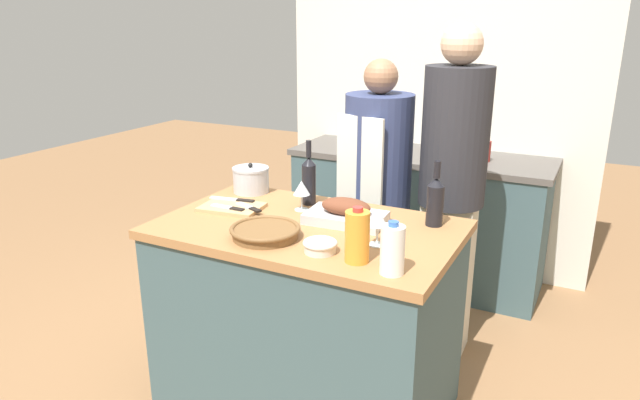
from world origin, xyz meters
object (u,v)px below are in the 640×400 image
Objects in this scene: stock_pot at (251,180)px; juice_jug at (357,236)px; knife_paring at (229,208)px; person_cook_aproned at (377,189)px; person_cook_guest at (452,179)px; roasting_pan at (346,213)px; wine_bottle_dark at (309,179)px; cutting_board at (232,207)px; condiment_bottle_tall at (382,134)px; wine_bottle_green at (435,200)px; knife_bread at (249,207)px; condiment_bottle_short at (487,151)px; milk_jug at (392,250)px; knife_chef at (234,199)px; wine_glass_left at (302,189)px; wine_glass_right at (378,219)px; mixing_bowl at (320,246)px; wicker_basket at (265,231)px.

stock_pot is 0.89× the size of juice_jug.
person_cook_aproned is at bearing 64.07° from knife_paring.
person_cook_aproned is 0.44m from person_cook_guest.
wine_bottle_dark is at bearing 149.17° from roasting_pan.
cutting_board is 0.39m from wine_bottle_dark.
condiment_bottle_tall is at bearing 83.64° from stock_pot.
wine_bottle_green reaches higher than knife_bread.
knife_paring reaches higher than cutting_board.
juice_jug is at bearing -17.96° from knife_paring.
wine_bottle_dark is at bearing -6.11° from stock_pot.
condiment_bottle_short is (0.94, 1.31, -0.02)m from stock_pot.
person_cook_guest is (0.42, -0.00, 0.12)m from person_cook_aproned.
stock_pot is (-0.63, 0.20, 0.02)m from roasting_pan.
person_cook_guest is (0.07, 1.08, -0.04)m from juice_jug.
knife_chef is (-0.96, 0.40, -0.07)m from milk_jug.
wine_glass_right reaches higher than wine_glass_left.
roasting_pan reaches higher than knife_chef.
person_cook_guest is at bearing 45.20° from knife_paring.
wine_glass_right is at bearing 44.25° from mixing_bowl.
juice_jug is 1.23× the size of condiment_bottle_tall.
juice_jug is at bearing -20.40° from cutting_board.
roasting_pan is 2.40× the size of wine_glass_right.
person_cook_guest reaches higher than wine_bottle_green.
person_cook_guest is at bearing -51.07° from condiment_bottle_tall.
wicker_basket is at bearing -51.38° from stock_pot.
juice_jug is at bearing -92.83° from condiment_bottle_short.
person_cook_aproned is at bearing 46.74° from stock_pot.
stock_pot is 1.40× the size of mixing_bowl.
person_cook_aproned reaches higher than condiment_bottle_short.
condiment_bottle_tall is 0.11× the size of person_cook_aproned.
roasting_pan is 0.47m from knife_bread.
wine_glass_right is 0.84m from knife_chef.
knife_chef is 1.34× the size of condiment_bottle_tall.
wine_bottle_green is 1.66× the size of condiment_bottle_tall.
wine_bottle_dark reaches higher than knife_bread.
cutting_board is 1.16m from person_cook_guest.
person_cook_guest reaches higher than knife_bread.
wicker_basket is 1.49× the size of milk_jug.
knife_chef is at bearing -142.49° from person_cook_guest.
wine_glass_right reaches higher than cutting_board.
stock_pot is 0.12× the size of person_cook_aproned.
cutting_board is at bearing -172.22° from roasting_pan.
wine_glass_left reaches higher than cutting_board.
wine_bottle_green is 0.18× the size of person_cook_aproned.
wine_bottle_dark is (-0.05, 0.48, 0.10)m from wicker_basket.
knife_chef is at bearing -171.02° from wine_bottle_green.
wine_bottle_dark is at bearing -82.39° from condiment_bottle_tall.
wicker_basket is at bearing -124.88° from roasting_pan.
person_cook_guest is (0.75, -0.93, -0.00)m from condiment_bottle_tall.
stock_pot is 1.01m from juice_jug.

